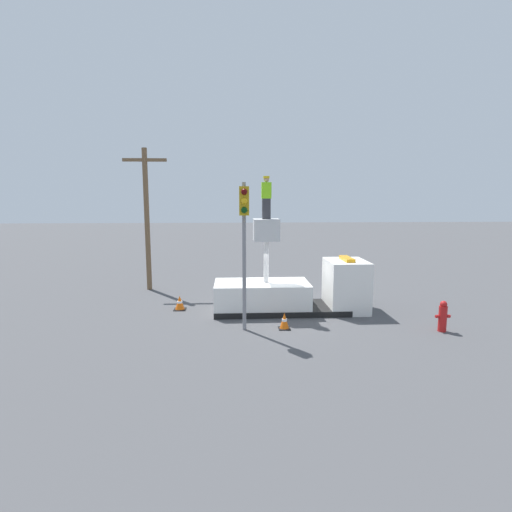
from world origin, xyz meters
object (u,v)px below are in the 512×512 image
at_px(worker, 266,198).
at_px(traffic_light_pole, 244,227).
at_px(bucket_truck, 293,291).
at_px(traffic_cone_rear, 180,303).
at_px(utility_pole, 147,214).
at_px(fire_hydrant, 443,316).
at_px(traffic_cone_curbside, 284,321).

xyz_separation_m(worker, traffic_light_pole, (-0.98, -2.48, -1.03)).
relative_size(bucket_truck, traffic_cone_rear, 10.39).
distance_m(worker, traffic_light_pole, 2.86).
height_order(worker, utility_pole, utility_pole).
relative_size(worker, utility_pole, 0.24).
height_order(fire_hydrant, traffic_cone_rear, fire_hydrant).
bearing_deg(fire_hydrant, bucket_truck, 149.86).
height_order(traffic_cone_rear, traffic_cone_curbside, traffic_cone_rear).
xyz_separation_m(bucket_truck, fire_hydrant, (5.03, -2.92, -0.30)).
distance_m(bucket_truck, traffic_cone_rear, 4.94).
bearing_deg(worker, bucket_truck, 0.00).
relative_size(fire_hydrant, utility_pole, 0.16).
xyz_separation_m(bucket_truck, traffic_cone_curbside, (-0.67, -2.33, -0.57)).
bearing_deg(traffic_cone_rear, bucket_truck, -5.14).
relative_size(fire_hydrant, traffic_cone_curbside, 1.86).
bearing_deg(utility_pole, bucket_truck, -32.22).
distance_m(traffic_light_pole, traffic_cone_curbside, 3.81).
height_order(bucket_truck, utility_pole, utility_pole).
distance_m(fire_hydrant, traffic_cone_curbside, 5.74).
xyz_separation_m(fire_hydrant, traffic_cone_curbside, (-5.70, 0.58, -0.27)).
relative_size(worker, fire_hydrant, 1.53).
xyz_separation_m(traffic_light_pole, traffic_cone_curbside, (1.48, 0.14, -3.50)).
bearing_deg(bucket_truck, worker, 180.00).
distance_m(bucket_truck, traffic_light_pole, 4.40).
bearing_deg(traffic_cone_curbside, traffic_light_pole, -174.41).
height_order(traffic_light_pole, traffic_cone_curbside, traffic_light_pole).
relative_size(bucket_truck, utility_pole, 0.89).
xyz_separation_m(traffic_cone_rear, utility_pole, (-2.12, 3.98, 3.67)).
bearing_deg(traffic_light_pole, fire_hydrant, -3.50).
distance_m(bucket_truck, utility_pole, 8.85).
distance_m(traffic_light_pole, utility_pole, 8.44).
bearing_deg(utility_pole, traffic_light_pole, -54.85).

